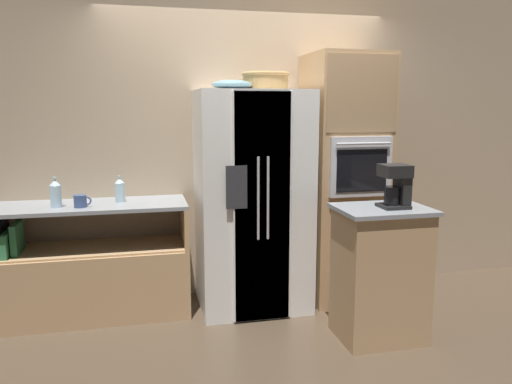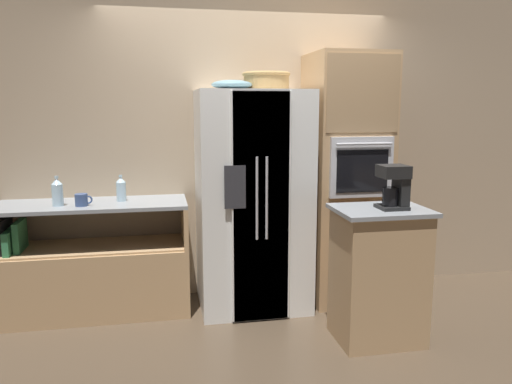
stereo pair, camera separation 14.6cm
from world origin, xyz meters
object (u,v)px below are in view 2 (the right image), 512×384
(wicker_basket, at_px, (266,81))
(coffee_maker, at_px, (395,185))
(refrigerator, at_px, (253,201))
(bottle_tall, at_px, (121,189))
(wall_oven, at_px, (345,179))
(fruit_bowl, at_px, (232,85))
(bottle_short, at_px, (57,192))
(mug, at_px, (82,200))

(wicker_basket, distance_m, coffee_maker, 1.37)
(refrigerator, distance_m, wicker_basket, 1.00)
(wicker_basket, bearing_deg, bottle_tall, 176.09)
(wall_oven, distance_m, bottle_tall, 1.90)
(wicker_basket, height_order, fruit_bowl, wicker_basket)
(bottle_tall, xyz_separation_m, bottle_short, (-0.47, -0.12, 0.01))
(bottle_short, bearing_deg, refrigerator, -0.47)
(coffee_maker, bearing_deg, wicker_basket, 129.52)
(wicker_basket, relative_size, bottle_tall, 1.83)
(wicker_basket, bearing_deg, bottle_short, -178.82)
(bottle_short, relative_size, coffee_maker, 0.77)
(bottle_tall, bearing_deg, fruit_bowl, -12.50)
(wall_oven, xyz_separation_m, coffee_maker, (0.03, -0.87, 0.08))
(wicker_basket, bearing_deg, coffee_maker, -50.48)
(bottle_short, relative_size, mug, 1.78)
(refrigerator, relative_size, wicker_basket, 4.64)
(fruit_bowl, relative_size, bottle_tall, 1.49)
(fruit_bowl, xyz_separation_m, bottle_short, (-1.36, 0.08, -0.82))
(wicker_basket, xyz_separation_m, bottle_tall, (-1.19, 0.08, -0.87))
(refrigerator, bearing_deg, fruit_bowl, -158.89)
(refrigerator, bearing_deg, bottle_short, 179.53)
(refrigerator, height_order, wall_oven, wall_oven)
(coffee_maker, bearing_deg, refrigerator, 135.49)
(wicker_basket, relative_size, fruit_bowl, 1.23)
(wall_oven, xyz_separation_m, wicker_basket, (-0.70, 0.01, 0.83))
(wall_oven, height_order, coffee_maker, wall_oven)
(wicker_basket, relative_size, coffee_maker, 1.28)
(refrigerator, xyz_separation_m, wall_oven, (0.83, 0.03, 0.16))
(coffee_maker, bearing_deg, mug, 159.82)
(fruit_bowl, xyz_separation_m, coffee_maker, (1.03, -0.77, -0.71))
(wall_oven, height_order, bottle_tall, wall_oven)
(wall_oven, relative_size, fruit_bowl, 6.67)
(bottle_short, bearing_deg, coffee_maker, -19.62)
(fruit_bowl, bearing_deg, mug, 178.00)
(refrigerator, distance_m, wall_oven, 0.84)
(refrigerator, xyz_separation_m, mug, (-1.36, -0.03, 0.06))
(bottle_tall, bearing_deg, wall_oven, -2.87)
(mug, relative_size, coffee_maker, 0.43)
(fruit_bowl, height_order, mug, fruit_bowl)
(bottle_tall, bearing_deg, wicker_basket, -3.91)
(wicker_basket, height_order, bottle_short, wicker_basket)
(fruit_bowl, xyz_separation_m, mug, (-1.18, 0.04, -0.89))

